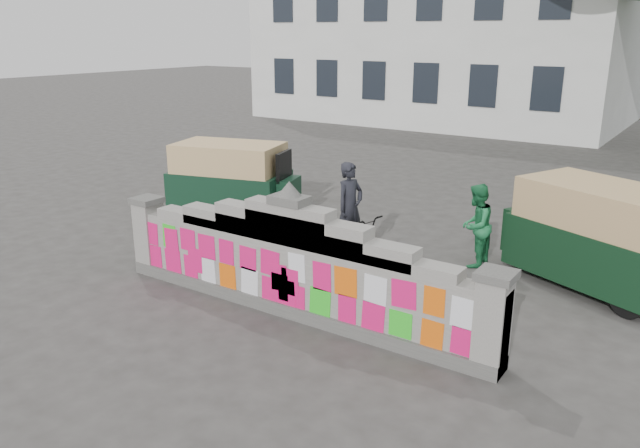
# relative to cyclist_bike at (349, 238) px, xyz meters

# --- Properties ---
(ground) EXTENTS (100.00, 100.00, 0.00)m
(ground) POSITION_rel_cyclist_bike_xyz_m (0.38, -2.27, -0.47)
(ground) COLOR #383533
(ground) RESTS_ON ground
(parapet_wall) EXTENTS (6.48, 0.44, 2.01)m
(parapet_wall) POSITION_rel_cyclist_bike_xyz_m (0.38, -2.28, 0.28)
(parapet_wall) COLOR #4C4C49
(parapet_wall) RESTS_ON ground
(building) EXTENTS (16.00, 10.00, 8.90)m
(building) POSITION_rel_cyclist_bike_xyz_m (-6.62, 19.71, 3.54)
(building) COLOR silver
(building) RESTS_ON ground
(cyclist_bike) EXTENTS (1.89, 0.99, 0.94)m
(cyclist_bike) POSITION_rel_cyclist_bike_xyz_m (0.00, 0.00, 0.00)
(cyclist_bike) COLOR black
(cyclist_bike) RESTS_ON ground
(cyclist_rider) EXTENTS (0.50, 0.65, 1.60)m
(cyclist_rider) POSITION_rel_cyclist_bike_xyz_m (0.00, 0.00, 0.33)
(cyclist_rider) COLOR black
(cyclist_rider) RESTS_ON ground
(pedestrian) EXTENTS (0.57, 0.73, 1.49)m
(pedestrian) POSITION_rel_cyclist_bike_xyz_m (1.90, 1.15, 0.27)
(pedestrian) COLOR #227D46
(pedestrian) RESTS_ON ground
(rickshaw_left) EXTENTS (3.05, 2.00, 1.64)m
(rickshaw_left) POSITION_rel_cyclist_bike_xyz_m (-3.79, 1.17, 0.38)
(rickshaw_left) COLOR black
(rickshaw_left) RESTS_ON ground
(rickshaw_right) EXTENTS (3.16, 2.37, 1.71)m
(rickshaw_right) POSITION_rel_cyclist_bike_xyz_m (3.81, 1.34, 0.41)
(rickshaw_right) COLOR black
(rickshaw_right) RESTS_ON ground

